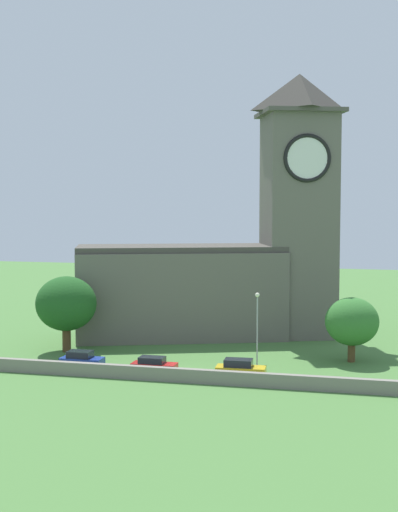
% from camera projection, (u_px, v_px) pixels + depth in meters
% --- Properties ---
extents(ground_plane, '(200.00, 200.00, 0.00)m').
position_uv_depth(ground_plane, '(223.00, 344.00, 85.95)').
color(ground_plane, '#477538').
extents(church, '(33.22, 19.67, 32.28)m').
position_uv_depth(church, '(236.00, 250.00, 90.22)').
color(church, '#666056').
rests_on(church, ground).
extents(quay_barrier, '(50.88, 0.70, 1.30)m').
position_uv_depth(quay_barrier, '(180.00, 375.00, 67.94)').
color(quay_barrier, gray).
rests_on(quay_barrier, ground).
extents(car_blue, '(4.25, 2.21, 1.83)m').
position_uv_depth(car_blue, '(82.00, 360.00, 73.17)').
color(car_blue, '#233D9E').
rests_on(car_blue, ground).
extents(car_red, '(4.39, 2.07, 1.67)m').
position_uv_depth(car_red, '(154.00, 365.00, 71.14)').
color(car_red, red).
rests_on(car_red, ground).
extents(car_yellow, '(4.76, 2.41, 1.91)m').
position_uv_depth(car_yellow, '(240.00, 369.00, 68.99)').
color(car_yellow, gold).
rests_on(car_yellow, ground).
extents(streetlamp_west_mid, '(0.44, 0.44, 7.89)m').
position_uv_depth(streetlamp_west_mid, '(257.00, 320.00, 71.26)').
color(streetlamp_west_mid, '#9EA0A5').
rests_on(streetlamp_west_mid, ground).
extents(tree_riverside_west, '(5.58, 5.58, 6.77)m').
position_uv_depth(tree_riverside_west, '(352.00, 322.00, 76.19)').
color(tree_riverside_west, brown).
rests_on(tree_riverside_west, ground).
extents(tree_by_tower, '(6.74, 6.74, 8.45)m').
position_uv_depth(tree_by_tower, '(66.00, 304.00, 81.22)').
color(tree_by_tower, brown).
rests_on(tree_by_tower, ground).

